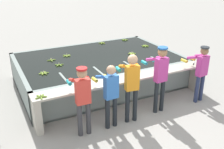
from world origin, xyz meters
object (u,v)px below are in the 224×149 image
object	(u,v)px
knife_0	(194,63)
banana_bunch_floating_6	(145,46)
worker_3	(160,73)
banana_bunch_floating_0	(67,56)
banana_bunch_floating_2	(125,40)
worker_0	(83,95)
banana_bunch_floating_5	(44,73)
banana_bunch_floating_4	(102,43)
worker_4	(201,69)
worker_2	(131,82)
banana_bunch_floating_1	(59,65)
banana_bunch_floating_7	(51,60)
banana_bunch_floating_3	(132,54)
banana_bunch_ledge_0	(41,97)
worker_1	(110,91)

from	to	relation	value
knife_0	banana_bunch_floating_6	bearing A→B (deg)	97.26
worker_3	banana_bunch_floating_6	world-z (taller)	worker_3
banana_bunch_floating_0	banana_bunch_floating_6	size ratio (longest dim) A/B	1.00
banana_bunch_floating_2	knife_0	world-z (taller)	banana_bunch_floating_2
worker_0	banana_bunch_floating_5	bearing A→B (deg)	102.71
banana_bunch_floating_2	banana_bunch_floating_4	world-z (taller)	same
worker_4	banana_bunch_floating_6	bearing A→B (deg)	89.82
worker_2	banana_bunch_floating_5	world-z (taller)	worker_2
worker_2	knife_0	world-z (taller)	worker_2
worker_3	banana_bunch_floating_1	bearing A→B (deg)	131.89
worker_4	banana_bunch_floating_5	distance (m)	4.27
worker_3	knife_0	distance (m)	1.72
banana_bunch_floating_7	banana_bunch_floating_0	bearing A→B (deg)	19.82
worker_4	banana_bunch_floating_7	bearing A→B (deg)	141.05
worker_0	worker_2	xyz separation A→B (m)	(1.23, 0.00, 0.06)
banana_bunch_floating_4	banana_bunch_floating_3	bearing A→B (deg)	-78.16
banana_bunch_floating_6	banana_bunch_floating_7	size ratio (longest dim) A/B	1.00
worker_4	banana_bunch_floating_0	size ratio (longest dim) A/B	5.74
banana_bunch_floating_3	banana_bunch_ledge_0	bearing A→B (deg)	-152.92
worker_2	banana_bunch_floating_7	distance (m)	3.02
worker_0	worker_4	distance (m)	3.45
banana_bunch_ledge_0	banana_bunch_floating_0	bearing A→B (deg)	60.75
banana_bunch_floating_1	banana_bunch_floating_6	xyz separation A→B (m)	(3.32, 0.49, -0.00)
worker_3	banana_bunch_floating_1	distance (m)	2.95
worker_0	worker_3	distance (m)	2.11
worker_0	banana_bunch_floating_4	bearing A→B (deg)	59.58
banana_bunch_floating_4	banana_bunch_floating_5	size ratio (longest dim) A/B	0.98
banana_bunch_floating_5	knife_0	size ratio (longest dim) A/B	1.01
banana_bunch_floating_1	banana_bunch_floating_0	bearing A→B (deg)	57.15
worker_2	banana_bunch_floating_7	bearing A→B (deg)	112.98
worker_2	banana_bunch_floating_4	bearing A→B (deg)	75.17
banana_bunch_floating_7	knife_0	world-z (taller)	banana_bunch_floating_7
worker_2	worker_3	xyz separation A→B (m)	(0.88, 0.07, 0.04)
worker_2	banana_bunch_floating_4	world-z (taller)	worker_2
banana_bunch_floating_6	worker_3	bearing A→B (deg)	-116.76
worker_2	banana_bunch_ledge_0	size ratio (longest dim) A/B	6.25
worker_1	knife_0	distance (m)	3.12
banana_bunch_ledge_0	banana_bunch_floating_6	bearing A→B (deg)	28.10
worker_1	banana_bunch_floating_4	size ratio (longest dim) A/B	5.66
worker_4	banana_bunch_floating_7	xyz separation A→B (m)	(-3.40, 2.75, -0.06)
banana_bunch_floating_3	banana_bunch_ledge_0	world-z (taller)	banana_bunch_ledge_0
banana_bunch_floating_0	banana_bunch_floating_3	distance (m)	2.12
worker_0	worker_2	distance (m)	1.23
worker_3	banana_bunch_floating_7	distance (m)	3.41
worker_3	banana_bunch_floating_2	xyz separation A→B (m)	(1.10, 3.74, -0.18)
worker_2	banana_bunch_floating_1	xyz separation A→B (m)	(-1.09, 2.26, -0.14)
banana_bunch_floating_6	banana_bunch_ledge_0	distance (m)	4.83
banana_bunch_floating_6	banana_bunch_ledge_0	xyz separation A→B (m)	(-4.26, -2.27, 0.00)
worker_1	worker_3	distance (m)	1.45
worker_0	banana_bunch_floating_0	distance (m)	3.04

